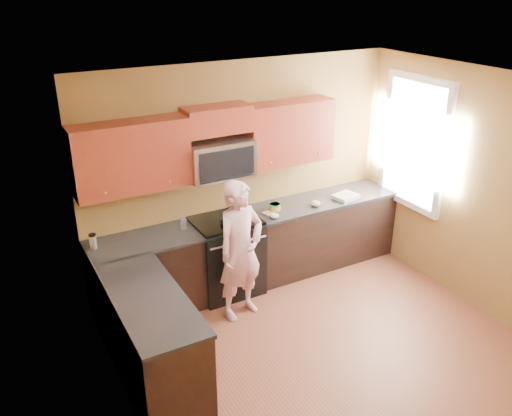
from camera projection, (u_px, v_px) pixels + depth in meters
floor at (335, 357)px, 5.39m from camera, size 4.00×4.00×0.00m
ceiling at (355, 91)px, 4.29m from camera, size 4.00×4.00×0.00m
wall_back at (243, 173)px, 6.44m from camera, size 4.00×0.00×4.00m
wall_left at (129, 298)px, 3.96m from camera, size 0.00×4.00×4.00m
wall_right at (492, 198)px, 5.72m from camera, size 0.00×4.00×4.00m
cabinet_back_run at (255, 249)px, 6.57m from camera, size 4.00×0.60×0.88m
cabinet_left_run at (151, 340)px, 4.94m from camera, size 0.60×1.60×0.88m
countertop_back at (255, 216)px, 6.38m from camera, size 4.00×0.62×0.04m
countertop_left at (148, 299)px, 4.76m from camera, size 0.62×1.60×0.04m
stove at (226, 255)px, 6.36m from camera, size 0.76×0.65×0.95m
microwave at (220, 176)px, 6.07m from camera, size 0.76×0.40×0.42m
upper_cab_left at (134, 191)px, 5.66m from camera, size 1.22×0.33×0.75m
upper_cab_right at (288, 162)px, 6.51m from camera, size 1.12×0.33×0.75m
upper_cab_over_mw at (217, 120)px, 5.83m from camera, size 0.76×0.33×0.30m
window at (414, 143)px, 6.55m from camera, size 0.06×1.06×1.66m
woman at (241, 251)px, 5.78m from camera, size 0.66×0.51×1.61m
frying_pan at (232, 222)px, 6.11m from camera, size 0.27×0.46×0.06m
butter_tub at (275, 210)px, 6.50m from camera, size 0.18×0.18×0.10m
toast_slice at (268, 213)px, 6.39m from camera, size 0.14×0.14×0.01m
napkin_a at (274, 216)px, 6.27m from camera, size 0.13×0.13×0.06m
napkin_b at (316, 203)px, 6.59m from camera, size 0.13×0.14×0.07m
dish_towel at (346, 197)px, 6.82m from camera, size 0.34×0.29×0.05m
travel_mug at (94, 248)px, 5.59m from camera, size 0.08×0.08×0.17m
glass_c at (183, 223)px, 6.00m from camera, size 0.08×0.08×0.12m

